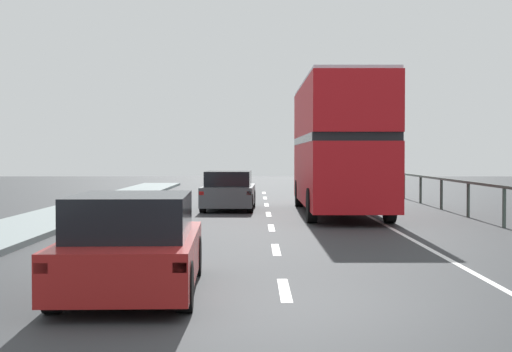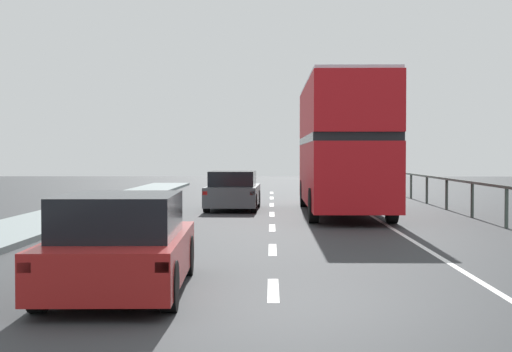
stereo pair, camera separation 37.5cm
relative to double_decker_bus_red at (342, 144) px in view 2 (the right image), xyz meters
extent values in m
cube|color=#2D3032|center=(-2.30, -15.63, -2.36)|extent=(73.86, 120.00, 0.10)
cube|color=silver|center=(-2.30, -14.38, -2.31)|extent=(0.16, 1.97, 0.01)
cube|color=silver|center=(-2.30, -9.63, -2.31)|extent=(0.16, 1.97, 0.01)
cube|color=silver|center=(-2.30, -4.87, -2.31)|extent=(0.16, 1.97, 0.01)
cube|color=silver|center=(-2.30, -0.12, -2.31)|extent=(0.16, 1.97, 0.01)
cube|color=silver|center=(-2.30, 4.64, -2.31)|extent=(0.16, 1.97, 0.01)
cube|color=silver|center=(-2.30, 9.39, -2.31)|extent=(0.16, 1.97, 0.01)
cube|color=silver|center=(-2.30, 14.14, -2.31)|extent=(0.16, 1.97, 0.01)
cube|color=silver|center=(0.87, -6.63, -2.31)|extent=(0.12, 46.00, 0.01)
cylinder|color=#425048|center=(3.89, -4.88, -1.77)|extent=(0.10, 0.10, 1.09)
cylinder|color=#425048|center=(3.89, -1.38, -1.77)|extent=(0.10, 0.10, 1.09)
cylinder|color=#425048|center=(3.89, 2.12, -1.77)|extent=(0.10, 0.10, 1.09)
cylinder|color=#425048|center=(3.89, 5.62, -1.77)|extent=(0.10, 0.10, 1.09)
cylinder|color=#425048|center=(3.89, 9.12, -1.77)|extent=(0.10, 0.10, 1.09)
cylinder|color=#425048|center=(3.89, 12.62, -1.77)|extent=(0.10, 0.10, 1.09)
cube|color=#B6131A|center=(0.00, -0.01, -0.98)|extent=(2.46, 10.04, 1.97)
cube|color=black|center=(0.00, -0.01, 0.12)|extent=(2.48, 9.64, 0.24)
cube|color=#B6131A|center=(0.00, -0.01, 1.08)|extent=(2.46, 10.04, 1.67)
cube|color=silver|center=(0.00, -0.01, 1.96)|extent=(2.42, 9.84, 0.10)
cube|color=black|center=(0.02, 4.98, -0.88)|extent=(2.18, 0.05, 1.38)
cube|color=yellow|center=(0.02, 4.98, 1.49)|extent=(1.45, 0.05, 0.28)
cylinder|color=black|center=(-1.09, 3.61, -1.81)|extent=(0.28, 1.00, 1.00)
cylinder|color=black|center=(1.13, 3.60, -1.81)|extent=(0.28, 1.00, 1.00)
cylinder|color=black|center=(-1.12, -3.42, -1.81)|extent=(0.28, 1.00, 1.00)
cylinder|color=black|center=(1.09, -3.43, -1.81)|extent=(0.28, 1.00, 1.00)
cube|color=maroon|center=(-4.45, -14.54, -1.82)|extent=(1.93, 4.39, 0.63)
cube|color=black|center=(-4.44, -14.75, -1.21)|extent=(1.65, 2.44, 0.58)
cube|color=red|center=(-5.16, -16.70, -1.66)|extent=(0.16, 0.07, 0.12)
cube|color=red|center=(-3.59, -16.64, -1.66)|extent=(0.16, 0.07, 0.12)
cylinder|color=black|center=(-5.31, -13.10, -1.99)|extent=(0.22, 0.65, 0.64)
cylinder|color=black|center=(-3.70, -13.04, -1.99)|extent=(0.22, 0.65, 0.64)
cylinder|color=black|center=(-5.20, -16.03, -1.99)|extent=(0.22, 0.65, 0.64)
cylinder|color=black|center=(-3.59, -15.97, -1.99)|extent=(0.22, 0.65, 0.64)
cube|color=#494F54|center=(-3.67, 1.97, -1.80)|extent=(1.86, 4.22, 0.67)
cube|color=black|center=(-3.68, 1.76, -1.20)|extent=(1.60, 2.33, 0.52)
cube|color=red|center=(-4.50, -0.07, -1.63)|extent=(0.16, 0.06, 0.12)
cube|color=red|center=(-2.94, -0.11, -1.63)|extent=(0.16, 0.06, 0.12)
cylinder|color=black|center=(-4.43, 3.38, -1.99)|extent=(0.22, 0.64, 0.64)
cylinder|color=black|center=(-2.84, 3.34, -1.99)|extent=(0.22, 0.64, 0.64)
cylinder|color=black|center=(-4.50, 0.60, -1.99)|extent=(0.22, 0.64, 0.64)
cylinder|color=black|center=(-2.91, 0.56, -1.99)|extent=(0.22, 0.64, 0.64)
camera|label=1|loc=(-2.71, -25.52, -0.37)|focal=54.65mm
camera|label=2|loc=(-2.34, -25.51, -0.37)|focal=54.65mm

